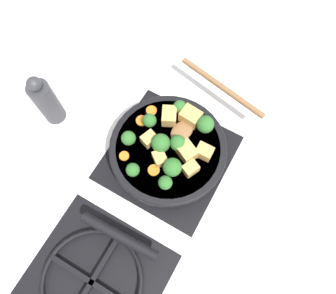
# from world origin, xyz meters

# --- Properties ---
(ground_plane) EXTENTS (2.40, 2.40, 0.00)m
(ground_plane) POSITION_xyz_m (0.00, 0.00, 0.00)
(ground_plane) COLOR white
(front_burner_grate) EXTENTS (0.31, 0.31, 0.03)m
(front_burner_grate) POSITION_xyz_m (0.00, 0.00, 0.01)
(front_burner_grate) COLOR black
(front_burner_grate) RESTS_ON ground_plane
(rear_burner_grate) EXTENTS (0.31, 0.31, 0.03)m
(rear_burner_grate) POSITION_xyz_m (0.00, 0.36, 0.01)
(rear_burner_grate) COLOR black
(rear_burner_grate) RESTS_ON ground_plane
(skillet_pan) EXTENTS (0.30, 0.41, 0.05)m
(skillet_pan) POSITION_xyz_m (-0.00, 0.00, 0.06)
(skillet_pan) COLOR black
(skillet_pan) RESTS_ON front_burner_grate
(wooden_spoon) EXTENTS (0.26, 0.24, 0.02)m
(wooden_spoon) POSITION_xyz_m (-0.03, -0.15, 0.09)
(wooden_spoon) COLOR brown
(wooden_spoon) RESTS_ON skillet_pan
(tofu_cube_center_large) EXTENTS (0.05, 0.04, 0.03)m
(tofu_cube_center_large) POSITION_xyz_m (0.00, 0.04, 0.09)
(tofu_cube_center_large) COLOR tan
(tofu_cube_center_large) RESTS_ON skillet_pan
(tofu_cube_near_handle) EXTENTS (0.04, 0.03, 0.03)m
(tofu_cube_near_handle) POSITION_xyz_m (-0.09, -0.03, 0.10)
(tofu_cube_near_handle) COLOR tan
(tofu_cube_near_handle) RESTS_ON skillet_pan
(tofu_cube_east_chunk) EXTENTS (0.04, 0.04, 0.03)m
(tofu_cube_east_chunk) POSITION_xyz_m (-0.08, 0.03, 0.09)
(tofu_cube_east_chunk) COLOR tan
(tofu_cube_east_chunk) RESTS_ON skillet_pan
(tofu_cube_west_chunk) EXTENTS (0.05, 0.06, 0.04)m
(tofu_cube_west_chunk) POSITION_xyz_m (0.04, -0.07, 0.10)
(tofu_cube_west_chunk) COLOR tan
(tofu_cube_west_chunk) RESTS_ON skillet_pan
(tofu_cube_back_piece) EXTENTS (0.04, 0.04, 0.03)m
(tofu_cube_back_piece) POSITION_xyz_m (0.05, 0.01, 0.09)
(tofu_cube_back_piece) COLOR tan
(tofu_cube_back_piece) RESTS_ON skillet_pan
(tofu_cube_front_piece) EXTENTS (0.06, 0.05, 0.04)m
(tofu_cube_front_piece) POSITION_xyz_m (-0.05, -0.01, 0.10)
(tofu_cube_front_piece) COLOR tan
(tofu_cube_front_piece) RESTS_ON skillet_pan
(tofu_cube_mid_small) EXTENTS (0.05, 0.04, 0.04)m
(tofu_cube_mid_small) POSITION_xyz_m (-0.01, -0.09, 0.10)
(tofu_cube_mid_small) COLOR tan
(tofu_cube_mid_small) RESTS_ON skillet_pan
(broccoli_floret_near_spoon) EXTENTS (0.03, 0.03, 0.04)m
(broccoli_floret_near_spoon) POSITION_xyz_m (-0.04, 0.09, 0.10)
(broccoli_floret_near_spoon) COLOR #709956
(broccoli_floret_near_spoon) RESTS_ON skillet_pan
(broccoli_floret_center_top) EXTENTS (0.04, 0.04, 0.04)m
(broccoli_floret_center_top) POSITION_xyz_m (0.07, -0.03, 0.10)
(broccoli_floret_center_top) COLOR #709956
(broccoli_floret_center_top) RESTS_ON skillet_pan
(broccoli_floret_east_rim) EXTENTS (0.03, 0.03, 0.04)m
(broccoli_floret_east_rim) POSITION_xyz_m (0.04, 0.10, 0.10)
(broccoli_floret_east_rim) COLOR #709956
(broccoli_floret_east_rim) RESTS_ON skillet_pan
(broccoli_floret_west_rim) EXTENTS (0.04, 0.04, 0.04)m
(broccoli_floret_west_rim) POSITION_xyz_m (0.09, 0.04, 0.10)
(broccoli_floret_west_rim) COLOR #709956
(broccoli_floret_west_rim) RESTS_ON skillet_pan
(broccoli_floret_north_edge) EXTENTS (0.03, 0.03, 0.04)m
(broccoli_floret_north_edge) POSITION_xyz_m (0.02, -0.10, 0.10)
(broccoli_floret_north_edge) COLOR #709956
(broccoli_floret_north_edge) RESTS_ON skillet_pan
(broccoli_floret_south_cluster) EXTENTS (0.04, 0.04, 0.05)m
(broccoli_floret_south_cluster) POSITION_xyz_m (-0.02, -0.01, 0.11)
(broccoli_floret_south_cluster) COLOR #709956
(broccoli_floret_south_cluster) RESTS_ON skillet_pan
(broccoli_floret_mid_floret) EXTENTS (0.04, 0.04, 0.05)m
(broccoli_floret_mid_floret) POSITION_xyz_m (-0.06, -0.09, 0.11)
(broccoli_floret_mid_floret) COLOR #709956
(broccoli_floret_mid_floret) RESTS_ON skillet_pan
(broccoli_floret_small_inner) EXTENTS (0.05, 0.05, 0.05)m
(broccoli_floret_small_inner) POSITION_xyz_m (-0.04, 0.05, 0.11)
(broccoli_floret_small_inner) COLOR #709956
(broccoli_floret_small_inner) RESTS_ON skillet_pan
(broccoli_floret_tall_stem) EXTENTS (0.05, 0.05, 0.05)m
(broccoli_floret_tall_stem) POSITION_xyz_m (0.01, 0.01, 0.11)
(broccoli_floret_tall_stem) COLOR #709956
(broccoli_floret_tall_stem) RESTS_ON skillet_pan
(carrot_slice_orange_thin) EXTENTS (0.03, 0.03, 0.01)m
(carrot_slice_orange_thin) POSITION_xyz_m (0.00, 0.07, 0.08)
(carrot_slice_orange_thin) COLOR orange
(carrot_slice_orange_thin) RESTS_ON skillet_pan
(carrot_slice_near_center) EXTENTS (0.03, 0.03, 0.01)m
(carrot_slice_near_center) POSITION_xyz_m (0.09, -0.03, 0.08)
(carrot_slice_near_center) COLOR orange
(carrot_slice_near_center) RESTS_ON skillet_pan
(carrot_slice_edge_slice) EXTENTS (0.03, 0.03, 0.01)m
(carrot_slice_edge_slice) POSITION_xyz_m (0.09, -0.07, 0.08)
(carrot_slice_edge_slice) COLOR orange
(carrot_slice_edge_slice) RESTS_ON skillet_pan
(carrot_slice_under_broccoli) EXTENTS (0.02, 0.02, 0.01)m
(carrot_slice_under_broccoli) POSITION_xyz_m (0.08, 0.07, 0.08)
(carrot_slice_under_broccoli) COLOR orange
(carrot_slice_under_broccoli) RESTS_ON skillet_pan
(pepper_mill) EXTENTS (0.06, 0.06, 0.18)m
(pepper_mill) POSITION_xyz_m (0.34, 0.05, 0.08)
(pepper_mill) COLOR #333338
(pepper_mill) RESTS_ON ground_plane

